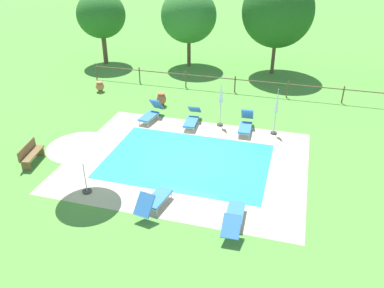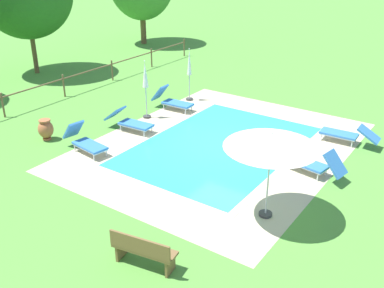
% 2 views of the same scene
% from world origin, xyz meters
% --- Properties ---
extents(ground_plane, '(160.00, 160.00, 0.00)m').
position_xyz_m(ground_plane, '(0.00, 0.00, 0.00)').
color(ground_plane, '#518E38').
extents(pool_deck_paving, '(10.34, 8.10, 0.01)m').
position_xyz_m(pool_deck_paving, '(0.00, 0.00, 0.00)').
color(pool_deck_paving, '#BCAD8E').
rests_on(pool_deck_paving, ground).
extents(swimming_pool_water, '(7.14, 4.89, 0.01)m').
position_xyz_m(swimming_pool_water, '(0.00, 0.00, 0.01)').
color(swimming_pool_water, '#2DB7C6').
rests_on(swimming_pool_water, ground).
extents(pool_coping_rim, '(7.62, 5.37, 0.01)m').
position_xyz_m(pool_coping_rim, '(0.00, 0.00, 0.01)').
color(pool_coping_rim, beige).
rests_on(pool_coping_rim, ground).
extents(sun_lounger_north_near_steps, '(0.70, 1.88, 0.99)m').
position_xyz_m(sun_lounger_north_near_steps, '(2.01, 3.61, 0.40)').
color(sun_lounger_north_near_steps, '#3370BC').
rests_on(sun_lounger_north_near_steps, ground).
extents(sun_lounger_north_mid, '(0.68, 2.07, 0.76)m').
position_xyz_m(sun_lounger_north_mid, '(2.76, -3.65, 0.36)').
color(sun_lounger_north_mid, '#3370BC').
rests_on(sun_lounger_north_mid, ground).
extents(sun_lounger_north_far, '(0.75, 2.02, 0.86)m').
position_xyz_m(sun_lounger_north_far, '(-0.77, 3.55, 0.37)').
color(sun_lounger_north_far, '#3370BC').
rests_on(sun_lounger_north_far, ground).
extents(sun_lounger_north_end, '(0.85, 1.93, 0.99)m').
position_xyz_m(sun_lounger_north_end, '(-3.05, 3.57, 0.39)').
color(sun_lounger_north_end, '#3370BC').
rests_on(sun_lounger_north_end, ground).
extents(sun_lounger_south_mid, '(0.90, 1.96, 0.96)m').
position_xyz_m(sun_lounger_south_mid, '(-0.19, -3.55, 0.39)').
color(sun_lounger_south_mid, '#3370BC').
rests_on(sun_lounger_south_mid, ground).
extents(patio_umbrella_open_foreground, '(2.40, 2.40, 2.45)m').
position_xyz_m(patio_umbrella_open_foreground, '(-3.08, -3.31, 2.20)').
color(patio_umbrella_open_foreground, '#383838').
rests_on(patio_umbrella_open_foreground, ground).
extents(patio_umbrella_closed_row_west, '(0.32, 0.32, 2.36)m').
position_xyz_m(patio_umbrella_closed_row_west, '(3.43, 3.71, 1.47)').
color(patio_umbrella_closed_row_west, '#383838').
rests_on(patio_umbrella_closed_row_west, ground).
extents(patio_umbrella_closed_row_centre, '(0.32, 0.32, 2.39)m').
position_xyz_m(patio_umbrella_closed_row_centre, '(0.64, 3.90, 1.58)').
color(patio_umbrella_closed_row_centre, '#383838').
rests_on(patio_umbrella_closed_row_centre, ground).
extents(wooden_bench_lawn_side, '(0.69, 1.55, 0.87)m').
position_xyz_m(wooden_bench_lawn_side, '(-6.50, -1.97, 0.47)').
color(wooden_bench_lawn_side, brown).
rests_on(wooden_bench_lawn_side, ground).
extents(terracotta_urn_near_fence, '(0.52, 0.52, 0.65)m').
position_xyz_m(terracotta_urn_near_fence, '(-7.61, 6.56, 0.35)').
color(terracotta_urn_near_fence, '#C67547').
rests_on(terracotta_urn_near_fence, ground).
extents(terracotta_urn_by_tree, '(0.55, 0.55, 0.78)m').
position_xyz_m(terracotta_urn_by_tree, '(-3.15, 5.49, 0.42)').
color(terracotta_urn_by_tree, '#A85B38').
rests_on(terracotta_urn_by_tree, ground).
extents(perimeter_fence, '(19.18, 0.08, 1.05)m').
position_xyz_m(perimeter_fence, '(0.52, 8.75, 0.69)').
color(perimeter_fence, brown).
rests_on(perimeter_fence, ground).
extents(tree_far_west, '(4.73, 4.73, 6.57)m').
position_xyz_m(tree_far_west, '(2.38, 13.14, 4.21)').
color(tree_far_west, brown).
rests_on(tree_far_west, ground).
extents(tree_west_mid, '(3.48, 3.48, 5.22)m').
position_xyz_m(tree_west_mid, '(-9.96, 12.03, 3.56)').
color(tree_west_mid, brown).
rests_on(tree_west_mid, ground).
extents(tree_east_mid, '(3.92, 3.92, 5.52)m').
position_xyz_m(tree_east_mid, '(-3.74, 13.16, 3.62)').
color(tree_east_mid, brown).
rests_on(tree_east_mid, ground).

